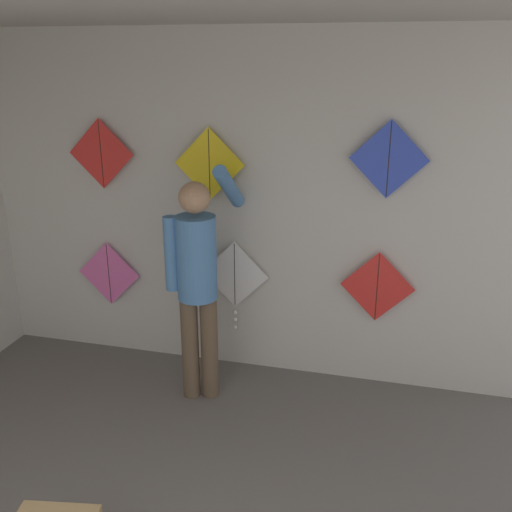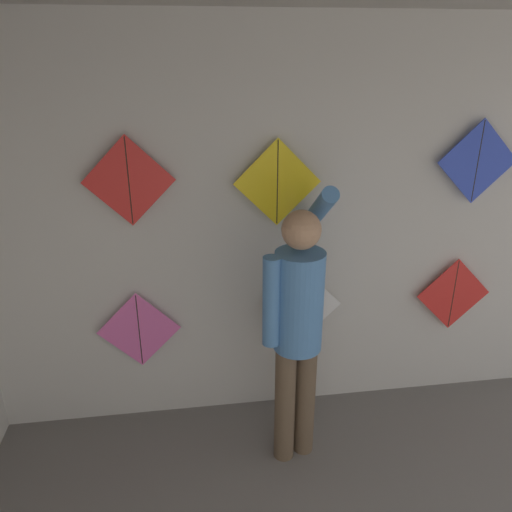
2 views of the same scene
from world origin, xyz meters
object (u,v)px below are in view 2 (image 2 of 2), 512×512
Objects in this scene: kite_1 at (302,311)px; kite_3 at (129,181)px; shopkeeper at (298,318)px; kite_2 at (453,294)px; kite_5 at (478,162)px; kite_4 at (277,183)px; kite_0 at (139,330)px.

kite_1 is 1.51m from kite_3.
shopkeeper is 1.34m from kite_3.
kite_3 is (-2.29, 0.00, 0.95)m from kite_2.
kite_1 is 1.58m from kite_5.
kite_5 is at bearing 0.00° from kite_2.
shopkeeper reaches higher than kite_2.
kite_3 is (-0.98, 0.48, 0.77)m from shopkeeper.
kite_3 is at bearing 180.00° from kite_4.
kite_5 is at bearing 0.00° from kite_3.
kite_0 is 0.74× the size of kite_1.
shopkeeper is 3.22× the size of kite_4.
kite_3 reaches higher than kite_1.
kite_4 is at bearing 0.00° from kite_0.
kite_1 is 1.36× the size of kite_4.
kite_1 is 0.97m from kite_4.
kite_3 is at bearing 0.00° from kite_0.
kite_4 is (-0.05, 0.48, 0.73)m from shopkeeper.
kite_3 is at bearing 138.24° from shopkeeper.
shopkeeper is at bearing -84.10° from kite_4.
kite_5 is at bearing 4.47° from shopkeeper.
kite_0 is at bearing 179.95° from kite_1.
kite_5 reaches higher than kite_4.
kite_4 is (0.93, 0.00, -0.04)m from kite_3.
kite_2 is at bearing 0.00° from kite_4.
kite_0 is at bearing 180.00° from kite_5.
kite_1 is 1.36× the size of kite_5.
kite_5 is (1.32, 0.48, 0.83)m from shopkeeper.
kite_5 reaches higher than kite_0.
kite_2 is at bearing 180.00° from kite_5.
kite_3 is at bearing 180.00° from kite_2.
kite_5 reaches higher than shopkeeper.
shopkeeper is 3.22× the size of kite_2.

